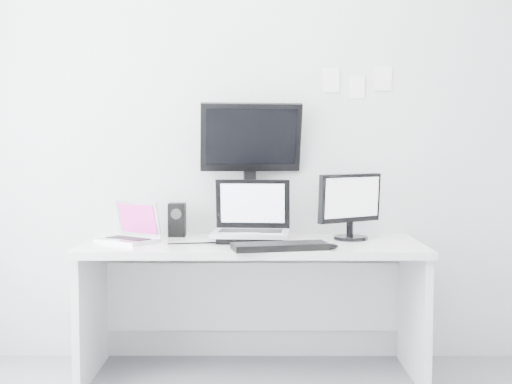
# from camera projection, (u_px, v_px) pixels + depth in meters

# --- Properties ---
(back_wall) EXTENTS (3.60, 0.00, 3.60)m
(back_wall) POSITION_uv_depth(u_px,v_px,m) (253.00, 127.00, 3.96)
(back_wall) COLOR #B7B9BB
(back_wall) RESTS_ON ground
(desk) EXTENTS (1.80, 0.70, 0.73)m
(desk) POSITION_uv_depth(u_px,v_px,m) (252.00, 309.00, 3.68)
(desk) COLOR silver
(desk) RESTS_ON ground
(macbook) EXTENTS (0.38, 0.36, 0.23)m
(macbook) POSITION_uv_depth(u_px,v_px,m) (126.00, 221.00, 3.64)
(macbook) COLOR silver
(macbook) RESTS_ON desk
(speaker) EXTENTS (0.10, 0.10, 0.19)m
(speaker) POSITION_uv_depth(u_px,v_px,m) (177.00, 220.00, 3.88)
(speaker) COLOR black
(speaker) RESTS_ON desk
(dell_laptop) EXTENTS (0.43, 0.35, 0.34)m
(dell_laptop) POSITION_uv_depth(u_px,v_px,m) (251.00, 210.00, 3.65)
(dell_laptop) COLOR #AAACB2
(dell_laptop) RESTS_ON desk
(rear_monitor) EXTENTS (0.59, 0.28, 0.78)m
(rear_monitor) POSITION_uv_depth(u_px,v_px,m) (250.00, 168.00, 3.92)
(rear_monitor) COLOR black
(rear_monitor) RESTS_ON desk
(samsung_monitor) EXTENTS (0.45, 0.38, 0.37)m
(samsung_monitor) POSITION_uv_depth(u_px,v_px,m) (351.00, 206.00, 3.75)
(samsung_monitor) COLOR black
(samsung_monitor) RESTS_ON desk
(keyboard) EXTENTS (0.50, 0.27, 0.03)m
(keyboard) POSITION_uv_depth(u_px,v_px,m) (280.00, 246.00, 3.40)
(keyboard) COLOR black
(keyboard) RESTS_ON desk
(mouse) EXTENTS (0.11, 0.09, 0.03)m
(mouse) POSITION_uv_depth(u_px,v_px,m) (330.00, 246.00, 3.40)
(mouse) COLOR black
(mouse) RESTS_ON desk
(wall_note_0) EXTENTS (0.10, 0.00, 0.14)m
(wall_note_0) POSITION_uv_depth(u_px,v_px,m) (331.00, 80.00, 3.94)
(wall_note_0) COLOR white
(wall_note_0) RESTS_ON back_wall
(wall_note_1) EXTENTS (0.09, 0.00, 0.13)m
(wall_note_1) POSITION_uv_depth(u_px,v_px,m) (357.00, 87.00, 3.94)
(wall_note_1) COLOR white
(wall_note_1) RESTS_ON back_wall
(wall_note_2) EXTENTS (0.10, 0.00, 0.14)m
(wall_note_2) POSITION_uv_depth(u_px,v_px,m) (383.00, 78.00, 3.94)
(wall_note_2) COLOR white
(wall_note_2) RESTS_ON back_wall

